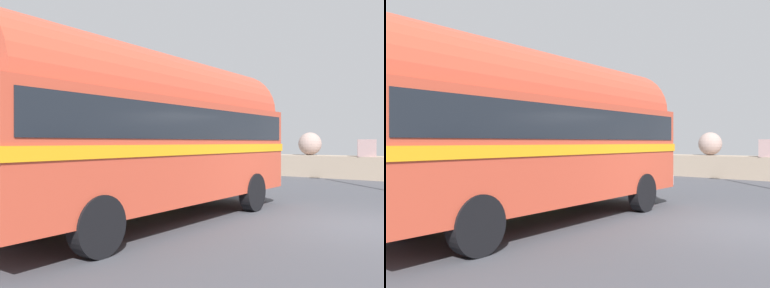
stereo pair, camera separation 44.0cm
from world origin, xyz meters
TOP-DOWN VIEW (x-y plane):
  - ground at (0.00, 0.00)m, footprint 32.00×26.00m
  - vintage_coach at (-3.84, -2.34)m, footprint 2.79×8.68m
  - second_coach at (-8.23, -0.97)m, footprint 4.04×8.89m

SIDE VIEW (x-z plane):
  - ground at x=0.00m, z-range 0.00..0.02m
  - vintage_coach at x=-3.84m, z-range 0.20..3.90m
  - second_coach at x=-8.23m, z-range 0.20..3.90m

